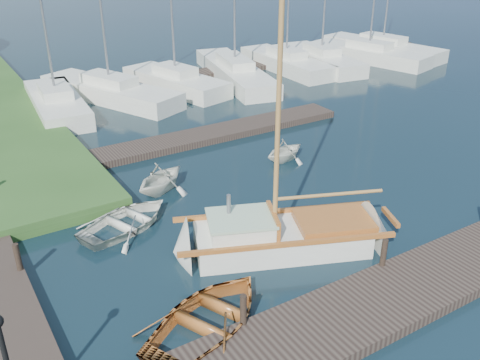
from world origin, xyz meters
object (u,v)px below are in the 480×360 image
marina_boat_5 (321,58)px  marina_boat_7 (383,46)px  tender_b (161,175)px  marina_boat_2 (175,80)px  marina_boat_0 (57,102)px  tender_d (285,148)px  marina_boat_3 (235,71)px  lamp_post (5,355)px  marina_boat_1 (110,90)px  mooring_post_1 (243,310)px  mooring_post_2 (384,252)px  marina_boat_6 (369,53)px  mooring_post_4 (18,257)px  sailboat (286,238)px  dinghy (209,315)px  tender_a (126,218)px  marina_boat_4 (286,61)px

marina_boat_5 → marina_boat_7: size_ratio=0.77×
tender_b → marina_boat_5: size_ratio=0.24×
marina_boat_2 → marina_boat_0: bearing=80.3°
tender_d → marina_boat_3: bearing=-33.5°
lamp_post → marina_boat_1: bearing=66.0°
mooring_post_1 → tender_d: bearing=48.5°
marina_boat_0 → marina_boat_1: size_ratio=0.91×
marina_boat_0 → marina_boat_7: size_ratio=0.76×
mooring_post_2 → marina_boat_1: 19.28m
mooring_post_2 → marina_boat_0: size_ratio=0.08×
marina_boat_6 → marina_boat_7: 2.46m
mooring_post_1 → mooring_post_4: same height
tender_d → marina_boat_7: size_ratio=0.15×
marina_boat_2 → marina_boat_5: size_ratio=1.19×
tender_b → tender_d: tender_b is taller
lamp_post → sailboat: 8.52m
mooring_post_1 → marina_boat_7: 30.93m
mooring_post_1 → marina_boat_0: size_ratio=0.08×
marina_boat_0 → marina_boat_5: (17.49, 0.42, -0.00)m
dinghy → marina_boat_3: 22.18m
marina_boat_6 → tender_a: bearing=104.2°
marina_boat_3 → marina_boat_4: (4.07, 0.28, -0.00)m
marina_boat_0 → marina_boat_5: 17.50m
mooring_post_1 → tender_b: bearing=79.8°
lamp_post → marina_boat_1: marina_boat_1 is taller
dinghy → marina_boat_1: marina_boat_1 is taller
dinghy → marina_boat_7: (24.67, 18.85, 0.19)m
tender_d → marina_boat_3: 12.37m
tender_b → marina_boat_2: size_ratio=0.20×
tender_b → marina_boat_5: bearing=-84.2°
marina_boat_4 → mooring_post_4: bearing=127.5°
marina_boat_1 → mooring_post_4: bearing=128.5°
dinghy → tender_b: tender_b is taller
mooring_post_2 → marina_boat_3: bearing=70.2°
tender_a → dinghy: bearing=159.7°
marina_boat_4 → marina_boat_5: size_ratio=1.05×
marina_boat_3 → marina_boat_4: bearing=-73.5°
marina_boat_4 → tender_b: bearing=130.5°
lamp_post → tender_a: bearing=53.8°
mooring_post_4 → tender_d: bearing=14.2°
sailboat → tender_d: size_ratio=5.01×
mooring_post_2 → marina_boat_7: (19.56, 19.43, -0.12)m
tender_b → marina_boat_1: 11.62m
tender_b → marina_boat_4: size_ratio=0.22×
marina_boat_0 → marina_boat_7: 23.54m
mooring_post_4 → marina_boat_1: 16.13m
sailboat → marina_boat_7: marina_boat_7 is taller
sailboat → marina_boat_1: bearing=110.1°
tender_d → marina_boat_2: bearing=-14.6°
tender_d → marina_boat_1: 11.98m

